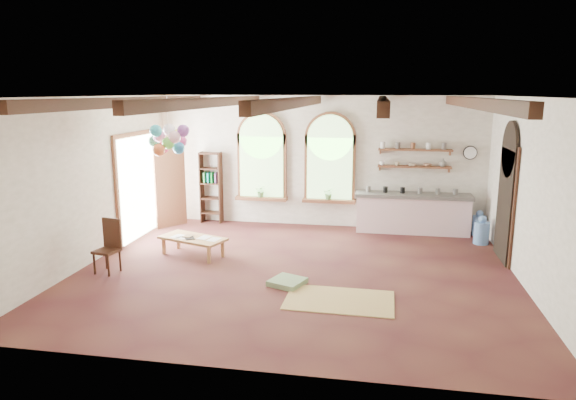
% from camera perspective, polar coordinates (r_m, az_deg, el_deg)
% --- Properties ---
extents(floor, '(8.00, 8.00, 0.00)m').
position_cam_1_polar(floor, '(9.64, 0.72, -7.99)').
color(floor, brown).
rests_on(floor, ground).
extents(ceiling_beams, '(6.20, 6.80, 0.18)m').
position_cam_1_polar(ceiling_beams, '(9.06, 0.77, 10.78)').
color(ceiling_beams, '#3C1E13').
rests_on(ceiling_beams, ceiling).
extents(window_left, '(1.30, 0.28, 2.20)m').
position_cam_1_polar(window_left, '(12.80, -2.95, 4.52)').
color(window_left, brown).
rests_on(window_left, floor).
extents(window_right, '(1.30, 0.28, 2.20)m').
position_cam_1_polar(window_right, '(12.53, 4.67, 4.33)').
color(window_right, brown).
rests_on(window_right, floor).
extents(left_doorway, '(0.10, 1.90, 2.50)m').
position_cam_1_polar(left_doorway, '(12.22, -16.42, 1.40)').
color(left_doorway, brown).
rests_on(left_doorway, floor).
extents(right_doorway, '(0.10, 1.30, 2.40)m').
position_cam_1_polar(right_doorway, '(10.95, 22.97, -0.52)').
color(right_doorway, black).
rests_on(right_doorway, floor).
extents(kitchen_counter, '(2.68, 0.62, 0.94)m').
position_cam_1_polar(kitchen_counter, '(12.49, 13.65, -1.39)').
color(kitchen_counter, beige).
rests_on(kitchen_counter, floor).
extents(wall_shelf_lower, '(1.70, 0.24, 0.04)m').
position_cam_1_polar(wall_shelf_lower, '(12.47, 13.85, 3.61)').
color(wall_shelf_lower, brown).
rests_on(wall_shelf_lower, wall_back).
extents(wall_shelf_upper, '(1.70, 0.24, 0.04)m').
position_cam_1_polar(wall_shelf_upper, '(12.42, 13.94, 5.43)').
color(wall_shelf_upper, brown).
rests_on(wall_shelf_upper, wall_back).
extents(wall_clock, '(0.32, 0.04, 0.32)m').
position_cam_1_polar(wall_clock, '(12.64, 19.59, 4.97)').
color(wall_clock, black).
rests_on(wall_clock, wall_back).
extents(bookshelf, '(0.53, 0.32, 1.80)m').
position_cam_1_polar(bookshelf, '(13.17, -8.54, 1.38)').
color(bookshelf, '#3C1E13').
rests_on(bookshelf, floor).
extents(coffee_table, '(1.49, 1.04, 0.39)m').
position_cam_1_polar(coffee_table, '(10.63, -10.54, -4.32)').
color(coffee_table, tan).
rests_on(coffee_table, floor).
extents(side_chair, '(0.46, 0.46, 1.00)m').
position_cam_1_polar(side_chair, '(10.10, -19.38, -6.02)').
color(side_chair, '#3C1E13').
rests_on(side_chair, floor).
extents(floor_mat, '(1.75, 1.10, 0.02)m').
position_cam_1_polar(floor_mat, '(8.43, 5.73, -11.00)').
color(floor_mat, tan).
rests_on(floor_mat, floor).
extents(floor_cushion, '(0.70, 0.70, 0.09)m').
position_cam_1_polar(floor_cushion, '(9.02, -0.08, -9.09)').
color(floor_cushion, '#6E885E').
rests_on(floor_cushion, floor).
extents(water_jug_a, '(0.33, 0.33, 0.64)m').
position_cam_1_polar(water_jug_a, '(12.04, 20.70, -3.31)').
color(water_jug_a, '#5F8DCD').
rests_on(water_jug_a, floor).
extents(water_jug_b, '(0.31, 0.31, 0.60)m').
position_cam_1_polar(water_jug_b, '(12.73, 20.45, -2.57)').
color(water_jug_b, '#5F8DCD').
rests_on(water_jug_b, floor).
extents(balloon_cluster, '(0.93, 0.93, 1.15)m').
position_cam_1_polar(balloon_cluster, '(10.63, -13.11, 6.60)').
color(balloon_cluster, white).
rests_on(balloon_cluster, floor).
extents(table_book, '(0.20, 0.26, 0.02)m').
position_cam_1_polar(table_book, '(10.72, -11.41, -3.91)').
color(table_book, olive).
rests_on(table_book, coffee_table).
extents(tablet, '(0.29, 0.32, 0.01)m').
position_cam_1_polar(tablet, '(10.56, -10.90, -4.17)').
color(tablet, black).
rests_on(tablet, coffee_table).
extents(potted_plant_left, '(0.27, 0.23, 0.30)m').
position_cam_1_polar(potted_plant_left, '(12.82, -3.02, 0.99)').
color(potted_plant_left, '#598C4C').
rests_on(potted_plant_left, window_left).
extents(potted_plant_right, '(0.27, 0.23, 0.30)m').
position_cam_1_polar(potted_plant_right, '(12.55, 4.56, 0.73)').
color(potted_plant_right, '#598C4C').
rests_on(potted_plant_right, window_right).
extents(shelf_cup_a, '(0.12, 0.10, 0.10)m').
position_cam_1_polar(shelf_cup_a, '(12.43, 10.41, 4.05)').
color(shelf_cup_a, white).
rests_on(shelf_cup_a, wall_shelf_lower).
extents(shelf_cup_b, '(0.10, 0.10, 0.09)m').
position_cam_1_polar(shelf_cup_b, '(12.44, 12.02, 3.98)').
color(shelf_cup_b, beige).
rests_on(shelf_cup_b, wall_shelf_lower).
extents(shelf_bowl_a, '(0.22, 0.22, 0.05)m').
position_cam_1_polar(shelf_bowl_a, '(12.46, 13.63, 3.83)').
color(shelf_bowl_a, beige).
rests_on(shelf_bowl_a, wall_shelf_lower).
extents(shelf_bowl_b, '(0.20, 0.20, 0.06)m').
position_cam_1_polar(shelf_bowl_b, '(12.48, 15.24, 3.78)').
color(shelf_bowl_b, '#8C664C').
rests_on(shelf_bowl_b, wall_shelf_lower).
extents(shelf_vase, '(0.18, 0.18, 0.19)m').
position_cam_1_polar(shelf_vase, '(12.51, 16.85, 4.00)').
color(shelf_vase, slate).
rests_on(shelf_vase, wall_shelf_lower).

